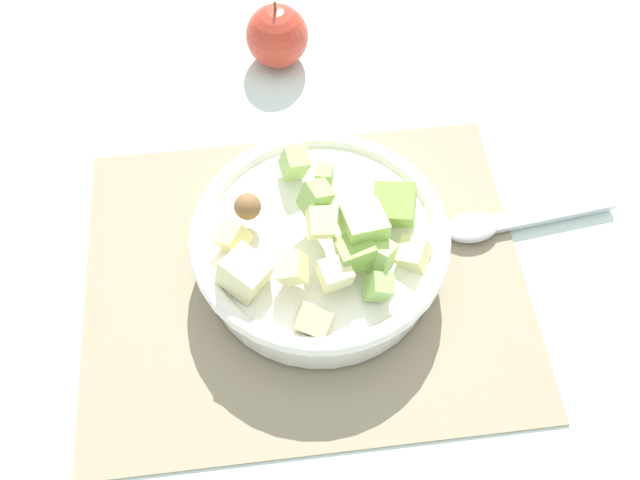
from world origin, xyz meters
name	(u,v)px	position (x,y,z in m)	size (l,w,h in m)	color
ground_plane	(305,277)	(0.00, 0.00, 0.00)	(2.40, 2.40, 0.00)	silver
placemat	(305,276)	(0.00, 0.00, 0.00)	(0.44, 0.35, 0.01)	gray
salad_bowl	(321,244)	(-0.02, -0.01, 0.04)	(0.25, 0.25, 0.11)	white
serving_spoon	(503,222)	(-0.21, -0.04, 0.01)	(0.19, 0.05, 0.01)	#B7B7BC
whole_apple	(280,36)	(0.00, -0.31, 0.04)	(0.08, 0.08, 0.09)	#BC3828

